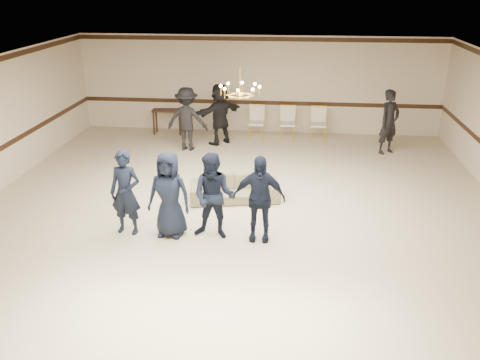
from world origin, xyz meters
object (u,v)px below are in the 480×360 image
object	(u,v)px
boy_b	(169,195)
banquet_chair_mid	(287,123)
adult_mid	(220,114)
chandelier	(240,81)
boy_d	(259,198)
adult_left	(187,119)
boy_a	(125,193)
adult_right	(389,122)
settee	(235,188)
banquet_chair_right	(318,124)
console_table	(168,122)
banquet_chair_left	(257,123)
boy_c	(214,196)

from	to	relation	value
boy_b	banquet_chair_mid	world-z (taller)	boy_b
boy_b	adult_mid	distance (m)	6.19
boy_b	banquet_chair_mid	bearing A→B (deg)	78.14
chandelier	banquet_chair_mid	xyz separation A→B (m)	(0.99, 5.20, -2.35)
boy_d	adult_mid	world-z (taller)	adult_mid
adult_left	banquet_chair_mid	distance (m)	3.33
boy_a	boy_b	distance (m)	0.90
boy_b	adult_mid	xyz separation A→B (m)	(0.15, 6.19, 0.07)
adult_mid	banquet_chair_mid	bearing A→B (deg)	154.11
adult_mid	boy_b	bearing A→B (deg)	44.53
banquet_chair_mid	boy_b	bearing A→B (deg)	-110.47
boy_d	adult_right	distance (m)	6.74
adult_mid	boy_d	bearing A→B (deg)	60.84
adult_left	chandelier	bearing A→B (deg)	122.34
settee	adult_mid	xyz separation A→B (m)	(-0.95, 4.33, 0.65)
boy_a	adult_right	xyz separation A→B (m)	(6.15, 5.79, 0.07)
chandelier	banquet_chair_mid	size ratio (longest dim) A/B	0.90
boy_a	boy_d	size ratio (longest dim) A/B	1.00
settee	banquet_chair_right	size ratio (longest dim) A/B	2.00
adult_mid	adult_right	distance (m)	5.12
settee	adult_right	world-z (taller)	adult_right
boy_a	adult_left	world-z (taller)	adult_left
boy_d	adult_left	distance (m)	6.06
boy_a	boy_d	bearing A→B (deg)	7.31
adult_left	adult_mid	world-z (taller)	same
boy_a	adult_left	bearing A→B (deg)	95.79
boy_d	adult_left	xyz separation A→B (m)	(-2.55, 5.49, 0.07)
chandelier	console_table	world-z (taller)	chandelier
adult_right	console_table	distance (m)	7.14
boy_b	banquet_chair_right	bearing A→B (deg)	70.96
chandelier	adult_right	xyz separation A→B (m)	(4.00, 4.10, -1.92)
boy_a	boy_b	bearing A→B (deg)	7.31
adult_right	console_table	xyz separation A→B (m)	(-7.00, 1.29, -0.54)
banquet_chair_mid	adult_right	bearing A→B (deg)	-22.39
settee	banquet_chair_left	distance (m)	5.03
chandelier	adult_mid	xyz separation A→B (m)	(-1.10, 4.50, -1.92)
chandelier	boy_d	size ratio (longest dim) A/B	0.53
boy_d	adult_mid	size ratio (longest dim) A/B	0.93
chandelier	adult_left	distance (m)	4.71
settee	adult_right	size ratio (longest dim) A/B	1.09
adult_right	banquet_chair_mid	size ratio (longest dim) A/B	1.83
adult_left	adult_mid	xyz separation A→B (m)	(0.90, 0.70, 0.00)
adult_left	banquet_chair_right	bearing A→B (deg)	-156.26
banquet_chair_right	settee	bearing A→B (deg)	-114.09
boy_c	banquet_chair_right	distance (m)	7.28
boy_a	banquet_chair_mid	xyz separation A→B (m)	(3.15, 6.88, -0.37)
chandelier	console_table	bearing A→B (deg)	119.12
boy_d	boy_b	bearing A→B (deg)	-179.78
banquet_chair_right	chandelier	bearing A→B (deg)	-111.95
settee	console_table	size ratio (longest dim) A/B	2.11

